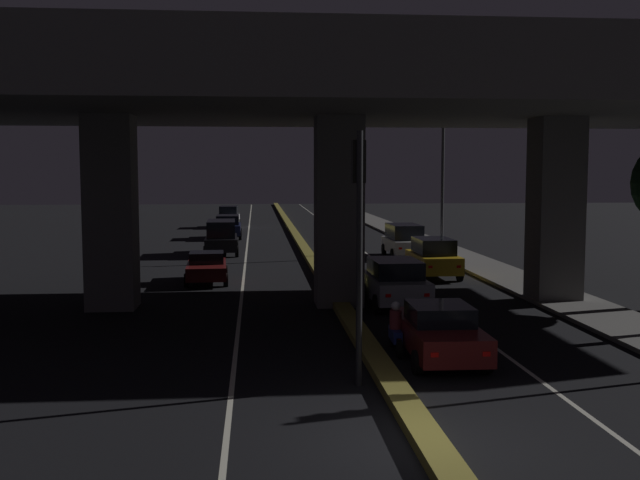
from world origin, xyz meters
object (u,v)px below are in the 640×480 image
Objects in this scene: car_dark_red_lead_oncoming at (207,267)px; traffic_light_left_of_median at (359,214)px; car_taxi_yellow_third at (433,257)px; car_black_second_oncoming at (221,237)px; car_silver_second at (395,282)px; car_white_fourth_oncoming at (229,217)px; motorcycle_blue_filtering_near at (396,331)px; car_white_fourth at (404,240)px; motorcycle_black_filtering_mid at (351,284)px; car_dark_red_lead at (438,331)px; street_lamp at (439,170)px; car_dark_blue_third_oncoming at (228,226)px.

traffic_light_left_of_median is at bearing 12.77° from car_dark_red_lead_oncoming.
car_black_second_oncoming is (-10.07, 10.44, 0.12)m from car_taxi_yellow_third.
car_silver_second is 39.83m from car_white_fourth_oncoming.
car_dark_red_lead_oncoming is 14.48m from motorcycle_blue_filtering_near.
car_dark_red_lead_oncoming is 0.96× the size of car_white_fourth_oncoming.
motorcycle_blue_filtering_near is (-4.39, -13.98, -0.34)m from car_taxi_yellow_third.
motorcycle_black_filtering_mid is at bearing 160.13° from car_white_fourth.
car_white_fourth_oncoming reaches higher than car_dark_red_lead.
street_lamp is 1.94× the size of car_dark_blue_third_oncoming.
car_black_second_oncoming is 10.59m from car_dark_blue_third_oncoming.
traffic_light_left_of_median is 17.04m from car_dark_red_lead_oncoming.
car_black_second_oncoming is at bearing 173.76° from street_lamp.
car_white_fourth_oncoming is at bearing 95.38° from traffic_light_left_of_median.
car_taxi_yellow_third reaches higher than car_dark_red_lead.
traffic_light_left_of_median is 4.59m from motorcycle_blue_filtering_near.
motorcycle_blue_filtering_near is at bearing 54.07° from car_dark_red_lead.
car_black_second_oncoming is 25.08m from motorcycle_blue_filtering_near.
car_dark_red_lead is at bearing 23.39° from car_dark_red_lead_oncoming.
motorcycle_black_filtering_mid is (5.88, -37.51, -0.34)m from car_white_fourth_oncoming.
car_black_second_oncoming is at bearing 15.74° from car_dark_red_lead.
car_silver_second is (2.65, 9.62, -2.98)m from traffic_light_left_of_median.
car_dark_blue_third_oncoming reaches higher than motorcycle_blue_filtering_near.
car_dark_blue_third_oncoming is at bearing 25.61° from car_taxi_yellow_third.
car_dark_red_lead_oncoming is 32.65m from car_white_fourth_oncoming.
car_white_fourth_oncoming reaches higher than car_taxi_yellow_third.
car_dark_red_lead is at bearing -103.84° from street_lamp.
car_black_second_oncoming reaches higher than motorcycle_black_filtering_mid.
motorcycle_black_filtering_mid is at bearing 11.08° from car_dark_blue_third_oncoming.
car_dark_red_lead is at bearing 13.28° from car_black_second_oncoming.
car_taxi_yellow_third is 0.95× the size of car_dark_blue_third_oncoming.
traffic_light_left_of_median is 2.90× the size of motorcycle_black_filtering_mid.
car_dark_red_lead_oncoming is at bearing 1.87° from car_white_fourth_oncoming.
traffic_light_left_of_median is at bearing 6.95° from car_white_fourth_oncoming.
car_dark_red_lead_oncoming is (-6.81, 13.99, -0.05)m from car_dark_red_lead.
motorcycle_black_filtering_mid is (-0.12, 8.39, 0.01)m from motorcycle_blue_filtering_near.
motorcycle_black_filtering_mid is (1.29, 11.28, -3.27)m from traffic_light_left_of_median.
motorcycle_blue_filtering_near is at bearing 9.02° from car_white_fourth_oncoming.
traffic_light_left_of_median is at bearing 156.37° from motorcycle_blue_filtering_near.
car_white_fourth_oncoming is 2.15× the size of motorcycle_black_filtering_mid.
car_white_fourth is 14.64m from motorcycle_black_filtering_mid.
car_taxi_yellow_third is (-2.45, -9.07, -4.00)m from street_lamp.
car_silver_second reaches higher than car_dark_blue_third_oncoming.
car_dark_red_lead_oncoming is at bearing 129.74° from car_white_fourth.
car_dark_blue_third_oncoming reaches higher than motorcycle_black_filtering_mid.
car_silver_second is at bearing 13.04° from car_dark_blue_third_oncoming.
motorcycle_blue_filtering_near is at bearing 64.08° from traffic_light_left_of_median.
car_black_second_oncoming is 1.14× the size of car_white_fourth_oncoming.
motorcycle_blue_filtering_near is at bearing 11.55° from car_black_second_oncoming.
car_white_fourth is 2.12× the size of motorcycle_black_filtering_mid.
motorcycle_black_filtering_mid is at bearing -115.39° from street_lamp.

